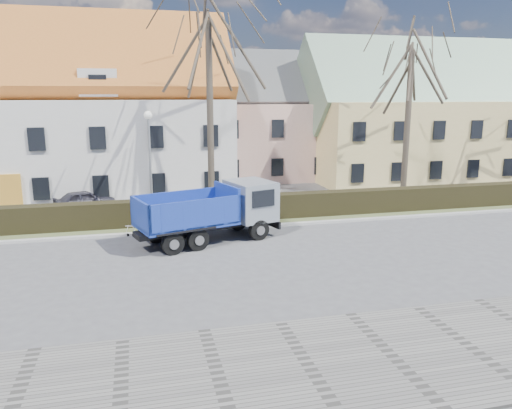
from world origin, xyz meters
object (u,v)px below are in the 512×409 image
object	(u,v)px
streetlight	(150,167)
parked_car_a	(85,200)
cart_frame	(127,230)
dump_truck	(204,213)

from	to	relation	value
streetlight	parked_car_a	xyz separation A→B (m)	(-3.68, 3.65, -2.31)
cart_frame	parked_car_a	distance (m)	6.63
streetlight	cart_frame	bearing A→B (deg)	-117.21
dump_truck	cart_frame	world-z (taller)	dump_truck
dump_truck	streetlight	bearing A→B (deg)	99.21
streetlight	cart_frame	xyz separation A→B (m)	(-1.30, -2.53, -2.60)
parked_car_a	cart_frame	bearing A→B (deg)	-177.88
streetlight	dump_truck	bearing A→B (deg)	-63.44
dump_truck	streetlight	xyz separation A→B (m)	(-2.13, 4.26, 1.56)
dump_truck	parked_car_a	bearing A→B (deg)	108.95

